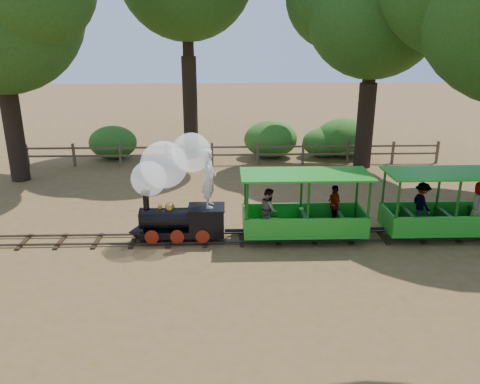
{
  "coord_description": "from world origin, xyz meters",
  "views": [
    {
      "loc": [
        -0.43,
        -11.95,
        5.43
      ],
      "look_at": [
        -0.02,
        0.5,
        1.25
      ],
      "focal_mm": 35.0,
      "sensor_mm": 36.0,
      "label": 1
    }
  ],
  "objects_px": {
    "locomotive": "(174,181)",
    "carriage_front": "(302,213)",
    "fence": "(235,152)",
    "carriage_rear": "(446,210)"
  },
  "relations": [
    {
      "from": "locomotive",
      "to": "carriage_front",
      "type": "bearing_deg",
      "value": -1.1
    },
    {
      "from": "carriage_front",
      "to": "locomotive",
      "type": "bearing_deg",
      "value": 178.9
    },
    {
      "from": "fence",
      "to": "carriage_rear",
      "type": "bearing_deg",
      "value": -54.38
    },
    {
      "from": "fence",
      "to": "carriage_front",
      "type": "bearing_deg",
      "value": -78.25
    },
    {
      "from": "locomotive",
      "to": "carriage_rear",
      "type": "xyz_separation_m",
      "value": [
        7.53,
        -0.05,
        -0.92
      ]
    },
    {
      "from": "locomotive",
      "to": "fence",
      "type": "xyz_separation_m",
      "value": [
        1.82,
        7.93,
        -1.14
      ]
    },
    {
      "from": "locomotive",
      "to": "fence",
      "type": "distance_m",
      "value": 8.21
    },
    {
      "from": "locomotive",
      "to": "fence",
      "type": "height_order",
      "value": "locomotive"
    },
    {
      "from": "carriage_front",
      "to": "fence",
      "type": "relative_size",
      "value": 0.19
    },
    {
      "from": "fence",
      "to": "locomotive",
      "type": "bearing_deg",
      "value": -102.92
    }
  ]
}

